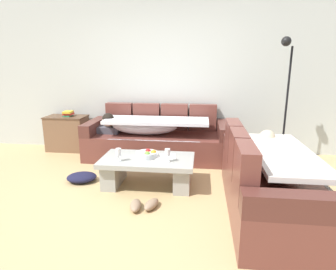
# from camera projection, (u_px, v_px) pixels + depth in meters

# --- Properties ---
(ground_plane) EXTENTS (14.00, 14.00, 0.00)m
(ground_plane) POSITION_uv_depth(u_px,v_px,m) (140.00, 201.00, 3.33)
(ground_plane) COLOR tan
(back_wall) EXTENTS (9.00, 0.10, 2.70)m
(back_wall) POSITION_uv_depth(u_px,v_px,m) (164.00, 76.00, 5.07)
(back_wall) COLOR beige
(back_wall) RESTS_ON ground_plane
(couch_along_wall) EXTENTS (2.38, 0.92, 0.88)m
(couch_along_wall) POSITION_uv_depth(u_px,v_px,m) (155.00, 138.00, 4.82)
(couch_along_wall) COLOR brown
(couch_along_wall) RESTS_ON ground_plane
(couch_near_window) EXTENTS (0.92, 1.96, 0.88)m
(couch_near_window) POSITION_uv_depth(u_px,v_px,m) (270.00, 181.00, 3.05)
(couch_near_window) COLOR brown
(couch_near_window) RESTS_ON ground_plane
(coffee_table) EXTENTS (1.20, 0.68, 0.38)m
(coffee_table) POSITION_uv_depth(u_px,v_px,m) (148.00, 168.00, 3.70)
(coffee_table) COLOR #989A94
(coffee_table) RESTS_ON ground_plane
(fruit_bowl) EXTENTS (0.28, 0.28, 0.10)m
(fruit_bowl) POSITION_uv_depth(u_px,v_px,m) (148.00, 154.00, 3.69)
(fruit_bowl) COLOR silver
(fruit_bowl) RESTS_ON coffee_table
(wine_glass_near_left) EXTENTS (0.07, 0.07, 0.17)m
(wine_glass_near_left) POSITION_uv_depth(u_px,v_px,m) (118.00, 152.00, 3.52)
(wine_glass_near_left) COLOR silver
(wine_glass_near_left) RESTS_ON coffee_table
(wine_glass_near_right) EXTENTS (0.07, 0.07, 0.17)m
(wine_glass_near_right) POSITION_uv_depth(u_px,v_px,m) (167.00, 153.00, 3.50)
(wine_glass_near_right) COLOR silver
(wine_glass_near_right) RESTS_ON coffee_table
(open_magazine) EXTENTS (0.31, 0.25, 0.01)m
(open_magazine) POSITION_uv_depth(u_px,v_px,m) (165.00, 156.00, 3.71)
(open_magazine) COLOR white
(open_magazine) RESTS_ON coffee_table
(side_cabinet) EXTENTS (0.72, 0.44, 0.64)m
(side_cabinet) POSITION_uv_depth(u_px,v_px,m) (67.00, 133.00, 5.24)
(side_cabinet) COLOR brown
(side_cabinet) RESTS_ON ground_plane
(book_stack_on_cabinet) EXTENTS (0.17, 0.22, 0.10)m
(book_stack_on_cabinet) POSITION_uv_depth(u_px,v_px,m) (68.00, 113.00, 5.14)
(book_stack_on_cabinet) COLOR #338C59
(book_stack_on_cabinet) RESTS_ON side_cabinet
(floor_lamp) EXTENTS (0.33, 0.31, 1.95)m
(floor_lamp) POSITION_uv_depth(u_px,v_px,m) (285.00, 95.00, 4.26)
(floor_lamp) COLOR black
(floor_lamp) RESTS_ON ground_plane
(pair_of_shoes) EXTENTS (0.35, 0.33, 0.09)m
(pair_of_shoes) POSITION_uv_depth(u_px,v_px,m) (144.00, 205.00, 3.13)
(pair_of_shoes) COLOR #8C7259
(pair_of_shoes) RESTS_ON ground_plane
(crumpled_garment) EXTENTS (0.46, 0.40, 0.12)m
(crumpled_garment) POSITION_uv_depth(u_px,v_px,m) (82.00, 177.00, 3.86)
(crumpled_garment) COLOR #191933
(crumpled_garment) RESTS_ON ground_plane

